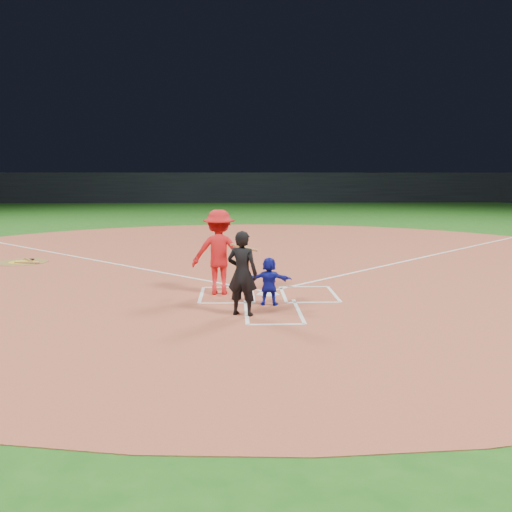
{
  "coord_description": "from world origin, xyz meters",
  "views": [
    {
      "loc": [
        -0.78,
        -13.38,
        2.83
      ],
      "look_at": [
        -0.3,
        -0.4,
        1.0
      ],
      "focal_mm": 40.0,
      "sensor_mm": 36.0,
      "label": 1
    }
  ],
  "objects_px": {
    "catcher": "(269,281)",
    "batter_at_plate": "(219,252)",
    "on_deck_circle": "(21,262)",
    "umpire": "(242,273)",
    "home_plate": "(268,294)"
  },
  "relations": [
    {
      "from": "on_deck_circle",
      "to": "umpire",
      "type": "bearing_deg",
      "value": -46.05
    },
    {
      "from": "on_deck_circle",
      "to": "umpire",
      "type": "relative_size",
      "value": 0.98
    },
    {
      "from": "home_plate",
      "to": "on_deck_circle",
      "type": "bearing_deg",
      "value": -34.78
    },
    {
      "from": "catcher",
      "to": "batter_at_plate",
      "type": "distance_m",
      "value": 1.74
    },
    {
      "from": "batter_at_plate",
      "to": "umpire",
      "type": "bearing_deg",
      "value": -76.3
    },
    {
      "from": "catcher",
      "to": "batter_at_plate",
      "type": "bearing_deg",
      "value": -39.75
    },
    {
      "from": "home_plate",
      "to": "on_deck_circle",
      "type": "distance_m",
      "value": 9.53
    },
    {
      "from": "on_deck_circle",
      "to": "batter_at_plate",
      "type": "relative_size",
      "value": 0.84
    },
    {
      "from": "on_deck_circle",
      "to": "catcher",
      "type": "bearing_deg",
      "value": -40.08
    },
    {
      "from": "batter_at_plate",
      "to": "catcher",
      "type": "bearing_deg",
      "value": -47.86
    },
    {
      "from": "on_deck_circle",
      "to": "catcher",
      "type": "relative_size",
      "value": 1.6
    },
    {
      "from": "home_plate",
      "to": "batter_at_plate",
      "type": "distance_m",
      "value": 1.54
    },
    {
      "from": "umpire",
      "to": "home_plate",
      "type": "bearing_deg",
      "value": -87.31
    },
    {
      "from": "catcher",
      "to": "umpire",
      "type": "distance_m",
      "value": 1.14
    },
    {
      "from": "umpire",
      "to": "batter_at_plate",
      "type": "xyz_separation_m",
      "value": [
        -0.52,
        2.15,
        0.15
      ]
    }
  ]
}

